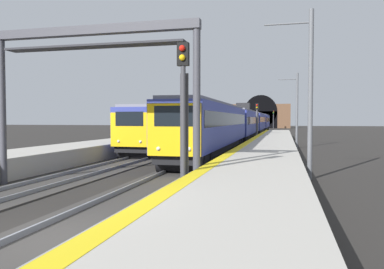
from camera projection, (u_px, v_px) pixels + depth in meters
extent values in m
plane|color=#282623|center=(49.00, 242.00, 8.49)|extent=(320.00, 320.00, 0.00)
cube|color=#ADA89E|center=(226.00, 232.00, 7.52)|extent=(112.00, 3.69, 1.03)
cube|color=yellow|center=(150.00, 202.00, 7.88)|extent=(112.00, 0.50, 0.01)
cube|color=#383533|center=(49.00, 241.00, 8.49)|extent=(160.00, 2.80, 0.06)
cube|color=gray|center=(22.00, 234.00, 8.66)|extent=(160.00, 0.07, 0.15)
cube|color=gray|center=(78.00, 238.00, 8.32)|extent=(160.00, 0.07, 0.15)
cube|color=navy|center=(213.00, 125.00, 27.62)|extent=(20.23, 2.84, 2.71)
cube|color=black|center=(213.00, 119.00, 27.60)|extent=(19.42, 2.87, 0.85)
cube|color=slate|center=(213.00, 105.00, 27.56)|extent=(19.62, 2.43, 0.20)
cube|color=black|center=(213.00, 146.00, 27.68)|extent=(19.82, 2.51, 0.54)
cylinder|color=black|center=(182.00, 164.00, 19.18)|extent=(0.98, 2.52, 0.97)
cylinder|color=black|center=(190.00, 160.00, 20.93)|extent=(0.98, 2.52, 0.97)
cylinder|color=black|center=(226.00, 144.00, 34.46)|extent=(0.98, 2.52, 0.97)
cylinder|color=black|center=(229.00, 143.00, 36.21)|extent=(0.98, 2.52, 0.97)
cube|color=#E5B20F|center=(174.00, 130.00, 17.76)|extent=(0.13, 2.63, 2.49)
cube|color=black|center=(174.00, 116.00, 17.69)|extent=(0.05, 1.92, 0.97)
sphere|color=#F2EACC|center=(189.00, 149.00, 17.56)|extent=(0.20, 0.20, 0.20)
sphere|color=#F2EACC|center=(158.00, 149.00, 17.92)|extent=(0.20, 0.20, 0.20)
cube|color=navy|center=(243.00, 122.00, 47.70)|extent=(20.23, 2.84, 2.71)
cube|color=black|center=(243.00, 120.00, 47.69)|extent=(19.42, 2.87, 0.80)
cube|color=slate|center=(243.00, 111.00, 47.64)|extent=(19.62, 2.43, 0.20)
cube|color=black|center=(243.00, 135.00, 47.76)|extent=(19.82, 2.51, 0.54)
cylinder|color=black|center=(234.00, 141.00, 39.19)|extent=(0.98, 2.52, 0.97)
cylinder|color=black|center=(236.00, 140.00, 40.94)|extent=(0.98, 2.52, 0.97)
cylinder|color=black|center=(248.00, 135.00, 54.61)|extent=(0.98, 2.52, 0.97)
cylinder|color=black|center=(249.00, 135.00, 56.36)|extent=(0.98, 2.52, 0.97)
cube|color=navy|center=(255.00, 122.00, 67.78)|extent=(20.23, 2.84, 2.71)
cube|color=black|center=(255.00, 119.00, 67.77)|extent=(19.42, 2.87, 0.82)
cube|color=slate|center=(255.00, 113.00, 67.72)|extent=(19.62, 2.43, 0.20)
cube|color=black|center=(255.00, 130.00, 67.84)|extent=(19.82, 2.51, 0.54)
cylinder|color=black|center=(251.00, 134.00, 59.44)|extent=(0.98, 2.52, 0.97)
cylinder|color=black|center=(252.00, 133.00, 61.19)|extent=(0.98, 2.52, 0.97)
cylinder|color=black|center=(258.00, 131.00, 74.53)|extent=(0.98, 2.52, 0.97)
cylinder|color=black|center=(258.00, 131.00, 76.28)|extent=(0.98, 2.52, 0.97)
cube|color=navy|center=(262.00, 121.00, 87.86)|extent=(20.23, 2.84, 2.71)
cube|color=black|center=(262.00, 120.00, 87.85)|extent=(19.42, 2.87, 0.92)
cube|color=slate|center=(262.00, 115.00, 87.80)|extent=(19.62, 2.43, 0.20)
cube|color=black|center=(262.00, 128.00, 87.93)|extent=(19.82, 2.51, 0.54)
cylinder|color=black|center=(260.00, 130.00, 79.09)|extent=(0.98, 2.52, 0.97)
cylinder|color=black|center=(260.00, 130.00, 80.84)|extent=(0.98, 2.52, 0.97)
cylinder|color=black|center=(264.00, 128.00, 95.04)|extent=(0.98, 2.52, 0.97)
cylinder|color=black|center=(264.00, 128.00, 96.78)|extent=(0.98, 2.52, 0.97)
cube|color=black|center=(243.00, 107.00, 47.62)|extent=(1.31, 1.65, 0.90)
cube|color=navy|center=(174.00, 125.00, 33.84)|extent=(18.64, 3.40, 2.64)
cube|color=black|center=(174.00, 122.00, 33.83)|extent=(17.90, 3.41, 0.94)
cube|color=slate|center=(174.00, 109.00, 33.78)|extent=(18.07, 2.96, 0.20)
cube|color=black|center=(174.00, 142.00, 33.90)|extent=(18.26, 3.05, 0.50)
cylinder|color=black|center=(137.00, 153.00, 25.99)|extent=(0.98, 2.65, 0.90)
cylinder|color=black|center=(147.00, 151.00, 27.72)|extent=(0.98, 2.65, 0.90)
cylinder|color=black|center=(193.00, 141.00, 40.10)|extent=(0.98, 2.65, 0.90)
cylinder|color=black|center=(197.00, 140.00, 41.84)|extent=(0.98, 2.65, 0.90)
cube|color=#E5B20F|center=(130.00, 130.00, 24.87)|extent=(0.20, 2.74, 2.27)
cube|color=black|center=(129.00, 119.00, 24.79)|extent=(0.10, 2.00, 0.95)
sphere|color=#F2EACC|center=(140.00, 142.00, 24.63)|extent=(0.20, 0.20, 0.20)
sphere|color=#F2EACC|center=(119.00, 141.00, 25.05)|extent=(0.20, 0.20, 0.20)
cube|color=navy|center=(213.00, 123.00, 52.53)|extent=(18.64, 3.40, 2.64)
cube|color=black|center=(213.00, 121.00, 52.52)|extent=(17.90, 3.41, 0.87)
cube|color=slate|center=(213.00, 113.00, 52.48)|extent=(18.07, 2.96, 0.20)
cube|color=black|center=(213.00, 134.00, 52.59)|extent=(18.26, 3.05, 0.50)
cylinder|color=black|center=(198.00, 139.00, 44.60)|extent=(0.98, 2.65, 0.90)
cylinder|color=black|center=(202.00, 138.00, 46.34)|extent=(0.98, 2.65, 0.90)
cylinder|color=black|center=(222.00, 134.00, 58.87)|extent=(0.98, 2.65, 0.90)
cylinder|color=black|center=(224.00, 134.00, 60.61)|extent=(0.98, 2.65, 0.90)
cube|color=navy|center=(232.00, 122.00, 71.23)|extent=(18.64, 3.40, 2.64)
cube|color=black|center=(232.00, 120.00, 71.21)|extent=(17.90, 3.41, 0.85)
cube|color=slate|center=(232.00, 115.00, 71.17)|extent=(18.07, 2.96, 0.20)
cube|color=black|center=(232.00, 130.00, 71.29)|extent=(18.26, 3.05, 0.50)
cylinder|color=black|center=(224.00, 133.00, 63.51)|extent=(0.98, 2.65, 0.90)
cylinder|color=black|center=(226.00, 133.00, 65.24)|extent=(0.98, 2.65, 0.90)
cylinder|color=black|center=(237.00, 131.00, 77.36)|extent=(0.98, 2.65, 0.90)
cylinder|color=black|center=(238.00, 130.00, 79.09)|extent=(0.98, 2.65, 0.90)
cube|color=black|center=(213.00, 109.00, 52.45)|extent=(1.35, 1.75, 0.90)
cylinder|color=#38383D|center=(183.00, 135.00, 12.38)|extent=(0.16, 0.16, 4.51)
cube|color=black|center=(183.00, 54.00, 12.27)|extent=(0.20, 0.38, 0.75)
cube|color=#38383D|center=(184.00, 135.00, 12.51)|extent=(0.04, 0.28, 4.05)
sphere|color=red|center=(182.00, 48.00, 12.14)|extent=(0.20, 0.20, 0.20)
sphere|color=yellow|center=(182.00, 58.00, 12.15)|extent=(0.20, 0.20, 0.20)
cylinder|color=#4C4C54|center=(257.00, 126.00, 45.01)|extent=(0.16, 0.16, 3.92)
cube|color=black|center=(257.00, 106.00, 44.92)|extent=(0.20, 0.38, 0.75)
cube|color=#4C4C54|center=(257.00, 126.00, 45.14)|extent=(0.04, 0.28, 3.53)
sphere|color=red|center=(257.00, 105.00, 44.78)|extent=(0.20, 0.20, 0.20)
sphere|color=yellow|center=(257.00, 108.00, 44.79)|extent=(0.20, 0.20, 0.20)
cylinder|color=#38383D|center=(273.00, 121.00, 110.63)|extent=(0.16, 0.16, 4.38)
cube|color=black|center=(274.00, 112.00, 110.53)|extent=(0.20, 0.38, 1.05)
cube|color=#38383D|center=(273.00, 121.00, 110.77)|extent=(0.04, 0.28, 3.94)
sphere|color=red|center=(274.00, 111.00, 110.39)|extent=(0.20, 0.20, 0.20)
sphere|color=yellow|center=(273.00, 112.00, 110.40)|extent=(0.20, 0.20, 0.20)
sphere|color=green|center=(273.00, 113.00, 110.41)|extent=(0.20, 0.20, 0.20)
cylinder|color=#3F3F47|center=(3.00, 113.00, 15.96)|extent=(0.28, 0.28, 6.09)
cylinder|color=#3F3F47|center=(197.00, 112.00, 13.94)|extent=(0.28, 0.28, 6.09)
cube|color=#3F3F47|center=(92.00, 30.00, 14.82)|extent=(0.36, 8.73, 0.35)
cube|color=#2D2D33|center=(92.00, 46.00, 14.84)|extent=(0.70, 7.60, 0.08)
cube|color=brown|center=(261.00, 116.00, 119.54)|extent=(2.12, 18.24, 7.61)
cube|color=black|center=(261.00, 120.00, 118.51)|extent=(0.12, 10.21, 5.33)
cylinder|color=black|center=(261.00, 111.00, 118.41)|extent=(0.12, 10.21, 10.21)
cylinder|color=#595B60|center=(310.00, 95.00, 17.14)|extent=(0.22, 0.22, 7.74)
cylinder|color=#595B60|center=(288.00, 24.00, 17.26)|extent=(0.08, 2.09, 0.08)
cylinder|color=#595B60|center=(297.00, 111.00, 36.12)|extent=(0.22, 0.22, 7.20)
cylinder|color=#595B60|center=(288.00, 79.00, 36.21)|extent=(0.08, 1.79, 0.08)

